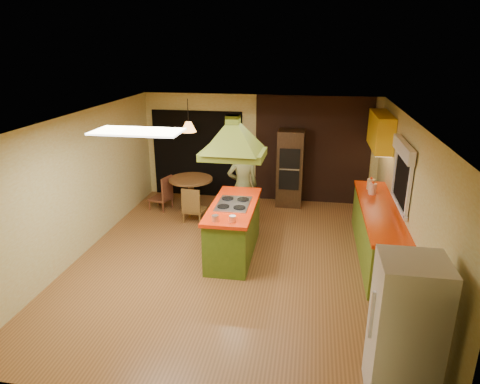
% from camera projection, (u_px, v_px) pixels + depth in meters
% --- Properties ---
extents(ground, '(6.50, 6.50, 0.00)m').
position_uv_depth(ground, '(235.00, 260.00, 7.51)').
color(ground, brown).
rests_on(ground, ground).
extents(room_walls, '(5.50, 6.50, 6.50)m').
position_uv_depth(room_walls, '(234.00, 193.00, 7.10)').
color(room_walls, beige).
rests_on(room_walls, ground).
extents(ceiling_plane, '(6.50, 6.50, 0.00)m').
position_uv_depth(ceiling_plane, '(234.00, 118.00, 6.69)').
color(ceiling_plane, silver).
rests_on(ceiling_plane, room_walls).
extents(brick_panel, '(2.64, 0.03, 2.50)m').
position_uv_depth(brick_panel, '(312.00, 151.00, 9.91)').
color(brick_panel, '#381E14').
rests_on(brick_panel, ground).
extents(nook_opening, '(2.20, 0.03, 2.10)m').
position_uv_depth(nook_opening, '(198.00, 154.00, 10.41)').
color(nook_opening, black).
rests_on(nook_opening, ground).
extents(right_counter, '(0.62, 3.05, 0.92)m').
position_uv_depth(right_counter, '(377.00, 232.00, 7.53)').
color(right_counter, olive).
rests_on(right_counter, ground).
extents(upper_cabinets, '(0.34, 1.40, 0.70)m').
position_uv_depth(upper_cabinets, '(381.00, 131.00, 8.51)').
color(upper_cabinets, yellow).
rests_on(upper_cabinets, room_walls).
extents(window_right, '(0.12, 1.35, 1.06)m').
position_uv_depth(window_right, '(403.00, 164.00, 6.87)').
color(window_right, black).
rests_on(window_right, room_walls).
extents(fluor_panel, '(1.20, 0.60, 0.03)m').
position_uv_depth(fluor_panel, '(137.00, 132.00, 5.75)').
color(fluor_panel, white).
rests_on(fluor_panel, ceiling_plane).
extents(kitchen_island, '(0.78, 1.92, 0.97)m').
position_uv_depth(kitchen_island, '(234.00, 229.00, 7.60)').
color(kitchen_island, '#4E6C1B').
rests_on(kitchen_island, ground).
extents(range_hood, '(1.07, 0.78, 0.80)m').
position_uv_depth(range_hood, '(233.00, 131.00, 7.02)').
color(range_hood, '#586519').
rests_on(range_hood, ceiling_plane).
extents(man, '(0.72, 0.58, 1.71)m').
position_uv_depth(man, '(243.00, 186.00, 8.70)').
color(man, brown).
rests_on(man, ground).
extents(refrigerator, '(0.67, 0.63, 1.62)m').
position_uv_depth(refrigerator, '(405.00, 331.00, 4.40)').
color(refrigerator, silver).
rests_on(refrigerator, ground).
extents(wall_oven, '(0.58, 0.60, 1.77)m').
position_uv_depth(wall_oven, '(290.00, 168.00, 9.84)').
color(wall_oven, '#412914').
rests_on(wall_oven, ground).
extents(dining_table, '(0.98, 0.98, 0.74)m').
position_uv_depth(dining_table, '(191.00, 188.00, 9.66)').
color(dining_table, brown).
rests_on(dining_table, ground).
extents(chair_left, '(0.52, 0.52, 0.79)m').
position_uv_depth(chair_left, '(160.00, 192.00, 9.72)').
color(chair_left, brown).
rests_on(chair_left, ground).
extents(chair_near, '(0.45, 0.45, 0.76)m').
position_uv_depth(chair_near, '(194.00, 204.00, 9.06)').
color(chair_near, brown).
rests_on(chair_near, ground).
extents(pendant_lamp, '(0.42, 0.42, 0.22)m').
position_uv_depth(pendant_lamp, '(189.00, 127.00, 9.20)').
color(pendant_lamp, '#FF9E3F').
rests_on(pendant_lamp, ceiling_plane).
extents(canister_large, '(0.15, 0.15, 0.21)m').
position_uv_depth(canister_large, '(373.00, 189.00, 8.01)').
color(canister_large, '#FBE4CA').
rests_on(canister_large, right_counter).
extents(canister_medium, '(0.19, 0.19, 0.20)m').
position_uv_depth(canister_medium, '(371.00, 184.00, 8.28)').
color(canister_medium, beige).
rests_on(canister_medium, right_counter).
extents(canister_small, '(0.17, 0.17, 0.17)m').
position_uv_depth(canister_small, '(372.00, 188.00, 8.11)').
color(canister_small, beige).
rests_on(canister_small, right_counter).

